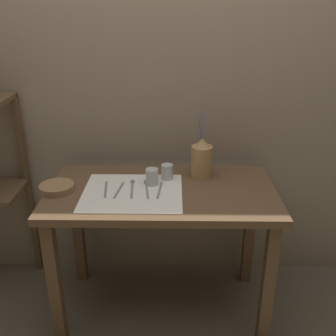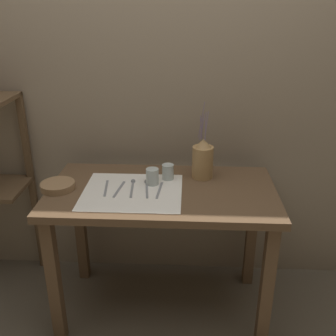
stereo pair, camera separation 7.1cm
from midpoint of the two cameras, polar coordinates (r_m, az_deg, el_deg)
name	(u,v)px [view 2 (the right image)]	position (r m, az deg, el deg)	size (l,w,h in m)	color
ground_plane	(163,306)	(2.51, 0.08, -19.44)	(12.00, 12.00, 0.00)	brown
stone_wall_back	(166,93)	(2.34, 0.65, 10.80)	(7.00, 0.06, 2.40)	gray
wooden_table	(162,209)	(2.12, 0.09, -6.02)	(1.20, 0.65, 0.79)	brown
linen_cloth	(132,192)	(2.04, -4.21, -3.44)	(0.51, 0.44, 0.00)	white
pitcher_with_flowers	(203,160)	(2.17, 5.99, 1.20)	(0.12, 0.12, 0.43)	#A87F4C
wooden_bowl	(58,186)	(2.12, -14.79, -2.52)	(0.18, 0.18, 0.04)	#8E6B47
glass_tumbler_near	(152,177)	(2.09, -1.32, -1.25)	(0.07, 0.07, 0.09)	#B7C1BC
glass_tumbler_far	(168,172)	(2.15, 0.93, -0.56)	(0.06, 0.06, 0.08)	#B7C1BC
fork_outer	(106,188)	(2.08, -8.01, -2.91)	(0.03, 0.19, 0.00)	gray
knife_center	(119,189)	(2.06, -6.13, -3.07)	(0.04, 0.19, 0.00)	gray
spoon_inner	(133,184)	(2.10, -4.18, -2.38)	(0.03, 0.20, 0.02)	gray
spoon_outer	(147,185)	(2.09, -2.14, -2.46)	(0.04, 0.20, 0.02)	gray
fork_inner	(159,190)	(2.04, -0.26, -3.24)	(0.03, 0.19, 0.00)	gray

